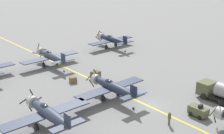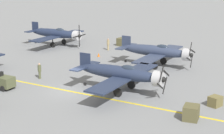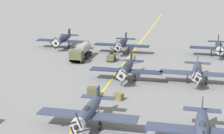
{
  "view_description": "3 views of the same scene",
  "coord_description": "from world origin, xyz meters",
  "px_view_note": "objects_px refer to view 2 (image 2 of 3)",
  "views": [
    {
      "loc": [
        -30.38,
        -27.62,
        20.16
      ],
      "look_at": [
        0.42,
        8.25,
        3.59
      ],
      "focal_mm": 50.0,
      "sensor_mm": 36.0,
      "label": 1
    },
    {
      "loc": [
        29.96,
        22.29,
        12.46
      ],
      "look_at": [
        1.33,
        5.85,
        3.7
      ],
      "focal_mm": 60.0,
      "sensor_mm": 36.0,
      "label": 2
    },
    {
      "loc": [
        -13.57,
        63.48,
        18.94
      ],
      "look_at": [
        -0.83,
        8.52,
        3.15
      ],
      "focal_mm": 60.0,
      "sensor_mm": 36.0,
      "label": 3
    }
  ],
  "objects_px": {
    "tow_tractor": "(2,81)",
    "supply_crate_outboard": "(122,42)",
    "traffic_cone": "(99,55)",
    "airplane_mid_left": "(157,51)",
    "airplane_mid_center": "(122,73)",
    "ground_crew_walking": "(40,70)",
    "supply_crate_mid_lane": "(215,101)",
    "airplane_near_left": "(56,34)",
    "ground_crew_inspecting": "(108,44)",
    "supply_crate_by_tanker": "(191,113)"
  },
  "relations": [
    {
      "from": "airplane_near_left",
      "to": "supply_crate_mid_lane",
      "type": "distance_m",
      "value": 33.71
    },
    {
      "from": "ground_crew_inspecting",
      "to": "supply_crate_outboard",
      "type": "height_order",
      "value": "ground_crew_inspecting"
    },
    {
      "from": "airplane_mid_left",
      "to": "tow_tractor",
      "type": "relative_size",
      "value": 4.62
    },
    {
      "from": "supply_crate_by_tanker",
      "to": "traffic_cone",
      "type": "height_order",
      "value": "supply_crate_by_tanker"
    },
    {
      "from": "airplane_near_left",
      "to": "traffic_cone",
      "type": "relative_size",
      "value": 21.82
    },
    {
      "from": "airplane_near_left",
      "to": "tow_tractor",
      "type": "height_order",
      "value": "airplane_near_left"
    },
    {
      "from": "airplane_mid_left",
      "to": "supply_crate_outboard",
      "type": "bearing_deg",
      "value": -148.71
    },
    {
      "from": "airplane_mid_center",
      "to": "supply_crate_by_tanker",
      "type": "distance_m",
      "value": 9.3
    },
    {
      "from": "airplane_near_left",
      "to": "supply_crate_outboard",
      "type": "xyz_separation_m",
      "value": [
        -5.47,
        9.28,
        -1.37
      ]
    },
    {
      "from": "airplane_mid_left",
      "to": "supply_crate_outboard",
      "type": "xyz_separation_m",
      "value": [
        -9.7,
        -10.39,
        -1.37
      ]
    },
    {
      "from": "supply_crate_by_tanker",
      "to": "traffic_cone",
      "type": "relative_size",
      "value": 2.73
    },
    {
      "from": "airplane_mid_center",
      "to": "supply_crate_by_tanker",
      "type": "relative_size",
      "value": 7.99
    },
    {
      "from": "airplane_mid_center",
      "to": "tow_tractor",
      "type": "relative_size",
      "value": 4.62
    },
    {
      "from": "airplane_mid_center",
      "to": "airplane_mid_left",
      "type": "xyz_separation_m",
      "value": [
        -11.46,
        -1.03,
        0.0
      ]
    },
    {
      "from": "supply_crate_outboard",
      "to": "ground_crew_inspecting",
      "type": "bearing_deg",
      "value": -1.76
    },
    {
      "from": "supply_crate_by_tanker",
      "to": "supply_crate_outboard",
      "type": "distance_m",
      "value": 31.67
    },
    {
      "from": "supply_crate_by_tanker",
      "to": "tow_tractor",
      "type": "bearing_deg",
      "value": -84.79
    },
    {
      "from": "tow_tractor",
      "to": "ground_crew_walking",
      "type": "relative_size",
      "value": 1.4
    },
    {
      "from": "traffic_cone",
      "to": "tow_tractor",
      "type": "bearing_deg",
      "value": -3.31
    },
    {
      "from": "supply_crate_by_tanker",
      "to": "ground_crew_walking",
      "type": "bearing_deg",
      "value": -98.87
    },
    {
      "from": "ground_crew_inspecting",
      "to": "traffic_cone",
      "type": "bearing_deg",
      "value": 12.47
    },
    {
      "from": "airplane_near_left",
      "to": "traffic_cone",
      "type": "distance_m",
      "value": 10.77
    },
    {
      "from": "airplane_near_left",
      "to": "ground_crew_inspecting",
      "type": "distance_m",
      "value": 9.28
    },
    {
      "from": "airplane_near_left",
      "to": "airplane_mid_center",
      "type": "bearing_deg",
      "value": 44.2
    },
    {
      "from": "tow_tractor",
      "to": "supply_crate_outboard",
      "type": "distance_m",
      "value": 26.44
    },
    {
      "from": "airplane_mid_left",
      "to": "tow_tractor",
      "type": "bearing_deg",
      "value": -47.94
    },
    {
      "from": "airplane_mid_center",
      "to": "tow_tractor",
      "type": "height_order",
      "value": "airplane_mid_center"
    },
    {
      "from": "supply_crate_by_tanker",
      "to": "supply_crate_outboard",
      "type": "bearing_deg",
      "value": -140.97
    },
    {
      "from": "ground_crew_inspecting",
      "to": "traffic_cone",
      "type": "height_order",
      "value": "ground_crew_inspecting"
    },
    {
      "from": "airplane_near_left",
      "to": "tow_tractor",
      "type": "bearing_deg",
      "value": 14.84
    },
    {
      "from": "tow_tractor",
      "to": "supply_crate_mid_lane",
      "type": "distance_m",
      "value": 21.9
    },
    {
      "from": "airplane_mid_center",
      "to": "ground_crew_walking",
      "type": "distance_m",
      "value": 10.63
    },
    {
      "from": "airplane_mid_left",
      "to": "supply_crate_mid_lane",
      "type": "relative_size",
      "value": 10.24
    },
    {
      "from": "ground_crew_walking",
      "to": "ground_crew_inspecting",
      "type": "distance_m",
      "value": 17.37
    },
    {
      "from": "airplane_near_left",
      "to": "supply_crate_by_tanker",
      "type": "bearing_deg",
      "value": 48.16
    },
    {
      "from": "airplane_mid_center",
      "to": "traffic_cone",
      "type": "xyz_separation_m",
      "value": [
        -12.47,
        -10.57,
        -1.74
      ]
    },
    {
      "from": "supply_crate_by_tanker",
      "to": "supply_crate_mid_lane",
      "type": "distance_m",
      "value": 4.27
    },
    {
      "from": "airplane_near_left",
      "to": "ground_crew_walking",
      "type": "distance_m",
      "value": 19.09
    },
    {
      "from": "tow_tractor",
      "to": "supply_crate_outboard",
      "type": "height_order",
      "value": "tow_tractor"
    },
    {
      "from": "airplane_mid_left",
      "to": "airplane_near_left",
      "type": "bearing_deg",
      "value": -117.82
    },
    {
      "from": "airplane_mid_center",
      "to": "tow_tractor",
      "type": "bearing_deg",
      "value": -59.31
    },
    {
      "from": "airplane_mid_left",
      "to": "tow_tractor",
      "type": "height_order",
      "value": "airplane_mid_left"
    },
    {
      "from": "ground_crew_inspecting",
      "to": "supply_crate_outboard",
      "type": "relative_size",
      "value": 1.22
    },
    {
      "from": "airplane_mid_center",
      "to": "airplane_mid_left",
      "type": "distance_m",
      "value": 11.51
    },
    {
      "from": "airplane_mid_left",
      "to": "airplane_mid_center",
      "type": "bearing_deg",
      "value": -10.54
    },
    {
      "from": "supply_crate_outboard",
      "to": "traffic_cone",
      "type": "height_order",
      "value": "supply_crate_outboard"
    },
    {
      "from": "supply_crate_outboard",
      "to": "airplane_mid_center",
      "type": "bearing_deg",
      "value": 28.34
    },
    {
      "from": "airplane_near_left",
      "to": "airplane_mid_left",
      "type": "relative_size",
      "value": 1.0
    },
    {
      "from": "tow_tractor",
      "to": "traffic_cone",
      "type": "relative_size",
      "value": 4.73
    },
    {
      "from": "airplane_mid_left",
      "to": "tow_tractor",
      "type": "distance_m",
      "value": 19.83
    }
  ]
}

